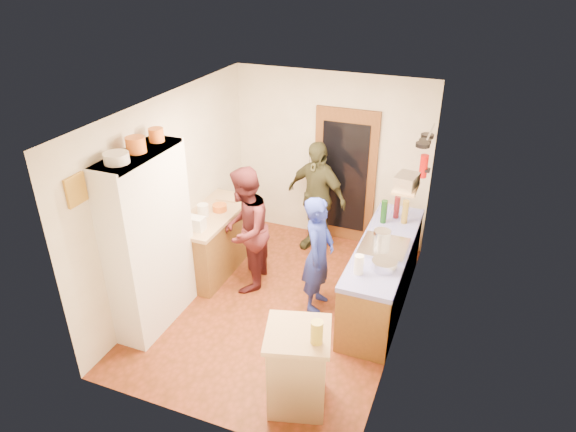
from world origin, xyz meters
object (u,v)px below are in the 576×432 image
Objects in this scene: right_counter_base at (382,276)px; person_back at (317,197)px; person_left at (248,229)px; island_base at (298,370)px; hutch_body at (150,242)px; person_hob at (320,256)px.

person_back reaches higher than right_counter_base.
person_left is at bearing -96.26° from person_back.
person_left is at bearing -173.18° from right_counter_base.
right_counter_base is 2.56× the size of island_base.
island_base is at bearing -16.95° from hutch_body.
person_back reaches higher than person_hob.
person_hob is 0.90× the size of person_back.
person_back is (0.53, 1.24, 0.00)m from person_left.
island_base is 0.50× the size of person_left.
person_hob reaches higher than right_counter_base.
person_hob is 0.90× the size of person_left.
person_hob is 1.06m from person_left.
person_left is 1.34m from person_back.
person_hob is at bearing 100.84° from island_base.
hutch_body is 2.66m from person_back.
hutch_body is 1.33m from person_left.
island_base is 2.23m from person_left.
right_counter_base is 1.28× the size of person_left.
island_base is at bearing 27.52° from person_left.
person_left is at bearing 56.07° from hutch_body.
person_left is 1.00× the size of person_back.
right_counter_base is 1.67m from person_back.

